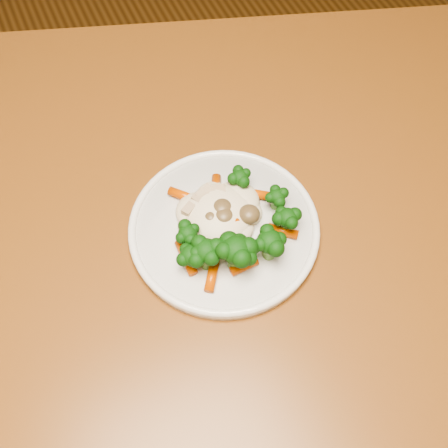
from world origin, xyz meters
The scene contains 3 objects.
dining_table centered at (-0.32, -0.21, 0.66)m, with size 1.45×1.19×0.75m.
plate centered at (-0.23, -0.23, 0.76)m, with size 0.24×0.24×0.01m, color white.
meal centered at (-0.23, -0.25, 0.78)m, with size 0.17×0.16×0.05m.
Camera 1 is at (-0.37, -0.55, 1.37)m, focal length 45.00 mm.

